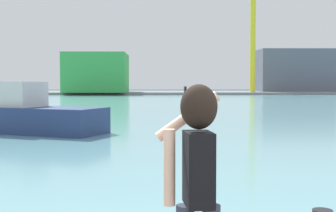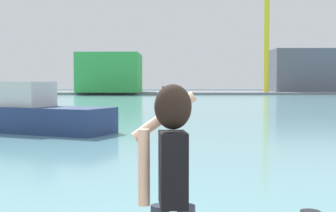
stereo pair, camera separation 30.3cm
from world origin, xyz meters
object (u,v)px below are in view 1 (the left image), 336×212
at_px(person_photographer, 197,173).
at_px(boat_moored, 27,114).
at_px(warehouse_right, 292,71).
at_px(port_crane, 246,32).
at_px(warehouse_left, 97,73).

bearing_deg(person_photographer, boat_moored, 14.11).
relative_size(boat_moored, warehouse_right, 0.49).
relative_size(person_photographer, boat_moored, 0.24).
bearing_deg(port_crane, warehouse_right, 36.07).
xyz_separation_m(person_photographer, warehouse_left, (-12.17, 85.86, 2.61)).
xyz_separation_m(boat_moored, warehouse_right, (33.46, 75.71, 3.92)).
relative_size(warehouse_left, warehouse_right, 0.85).
bearing_deg(person_photographer, port_crane, -16.29).
xyz_separation_m(warehouse_right, port_crane, (-11.31, -8.24, 7.13)).
height_order(boat_moored, warehouse_left, warehouse_left).
height_order(boat_moored, port_crane, port_crane).
bearing_deg(warehouse_left, person_photographer, -81.94).
height_order(boat_moored, warehouse_right, warehouse_right).
relative_size(warehouse_right, port_crane, 0.79).
bearing_deg(warehouse_right, person_photographer, -106.41).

